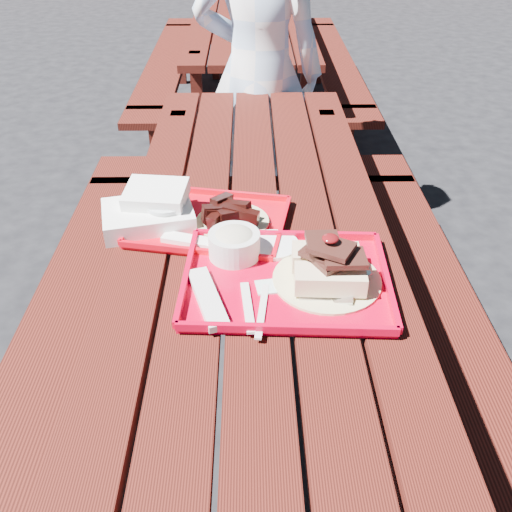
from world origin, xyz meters
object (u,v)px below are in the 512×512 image
Objects in this scene: person at (258,73)px; far_tray at (207,220)px; picnic_table_far at (250,41)px; near_tray at (286,266)px; picnic_table_near at (255,301)px.

far_tray is at bearing 91.96° from person.
person is (0.03, -1.49, 0.24)m from picnic_table_far.
person is at bearing 91.67° from near_tray.
picnic_table_far is 1.50× the size of person.
far_tray is at bearing 144.53° from picnic_table_near.
picnic_table_far is 4.74× the size of near_tray.
picnic_table_far is (0.00, 2.80, 0.00)m from picnic_table_near.
near_tray is (0.07, -2.95, 0.23)m from picnic_table_far.
near_tray reaches higher than picnic_table_far.
person reaches higher than near_tray.
picnic_table_near is at bearing 116.43° from near_tray.
picnic_table_far is 2.95m from near_tray.
near_tray is (0.07, -0.15, 0.23)m from picnic_table_near.
far_tray reaches higher than picnic_table_near.
near_tray is 1.46m from person.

